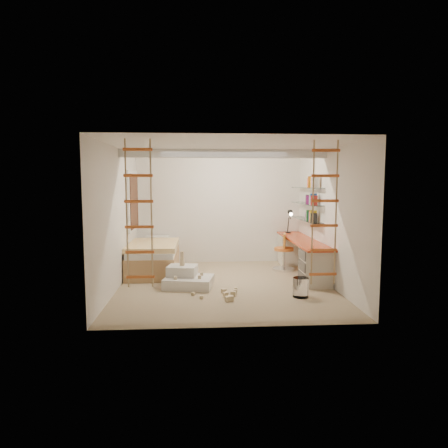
{
  "coord_description": "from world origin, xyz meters",
  "views": [
    {
      "loc": [
        -0.5,
        -7.5,
        1.97
      ],
      "look_at": [
        0.0,
        0.3,
        1.15
      ],
      "focal_mm": 32.0,
      "sensor_mm": 36.0,
      "label": 1
    }
  ],
  "objects": [
    {
      "name": "swivel_chair",
      "position": [
        1.4,
        1.2,
        0.31
      ],
      "size": [
        0.6,
        0.6,
        0.83
      ],
      "color": "orange",
      "rests_on": "floor"
    },
    {
      "name": "window_frame",
      "position": [
        -1.97,
        1.5,
        1.55
      ],
      "size": [
        0.06,
        1.15,
        1.35
      ],
      "primitive_type": "cube",
      "color": "white",
      "rests_on": "wall_left"
    },
    {
      "name": "window_blind",
      "position": [
        -1.93,
        1.5,
        1.55
      ],
      "size": [
        0.02,
        1.0,
        1.2
      ],
      "primitive_type": "cube",
      "color": "#4C2D1E",
      "rests_on": "window_frame"
    },
    {
      "name": "play_platform",
      "position": [
        -0.73,
        -0.08,
        0.15
      ],
      "size": [
        0.98,
        0.83,
        0.39
      ],
      "color": "silver",
      "rests_on": "floor"
    },
    {
      "name": "ceiling_beam",
      "position": [
        0.0,
        0.3,
        2.52
      ],
      "size": [
        4.0,
        0.18,
        0.16
      ],
      "primitive_type": "cube",
      "color": "white",
      "rests_on": "ceiling"
    },
    {
      "name": "task_lamp",
      "position": [
        1.67,
        1.82,
        1.14
      ],
      "size": [
        0.14,
        0.36,
        0.57
      ],
      "color": "black",
      "rests_on": "desk"
    },
    {
      "name": "rope_ladder_left",
      "position": [
        -1.35,
        -1.75,
        1.52
      ],
      "size": [
        0.41,
        0.04,
        2.13
      ],
      "primitive_type": null,
      "color": "#D75724",
      "rests_on": "ceiling"
    },
    {
      "name": "bed",
      "position": [
        -1.48,
        1.23,
        0.33
      ],
      "size": [
        1.02,
        2.0,
        0.69
      ],
      "color": "#AD7F51",
      "rests_on": "floor"
    },
    {
      "name": "rope_ladder_right",
      "position": [
        1.35,
        -1.75,
        1.52
      ],
      "size": [
        0.41,
        0.04,
        2.13
      ],
      "primitive_type": null,
      "color": "#D15023",
      "rests_on": "ceiling"
    },
    {
      "name": "toy_blocks",
      "position": [
        -0.34,
        -0.48,
        0.18
      ],
      "size": [
        1.16,
        1.16,
        0.66
      ],
      "color": "#CCB284",
      "rests_on": "floor"
    },
    {
      "name": "books",
      "position": [
        1.87,
        1.13,
        1.58
      ],
      "size": [
        0.14,
        0.64,
        0.92
      ],
      "color": "#262626",
      "rests_on": "shelves"
    },
    {
      "name": "waste_bin",
      "position": [
        1.25,
        -0.89,
        0.17
      ],
      "size": [
        0.27,
        0.27,
        0.34
      ],
      "primitive_type": "cylinder",
      "color": "white",
      "rests_on": "floor"
    },
    {
      "name": "desk",
      "position": [
        1.72,
        0.86,
        0.4
      ],
      "size": [
        0.56,
        2.8,
        0.75
      ],
      "color": "red",
      "rests_on": "floor"
    },
    {
      "name": "shelves",
      "position": [
        1.87,
        1.13,
        1.5
      ],
      "size": [
        0.25,
        1.8,
        0.71
      ],
      "color": "white",
      "rests_on": "wall_right"
    },
    {
      "name": "floor",
      "position": [
        0.0,
        0.0,
        0.0
      ],
      "size": [
        4.5,
        4.5,
        0.0
      ],
      "primitive_type": "plane",
      "color": "#9F8866",
      "rests_on": "ground"
    }
  ]
}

